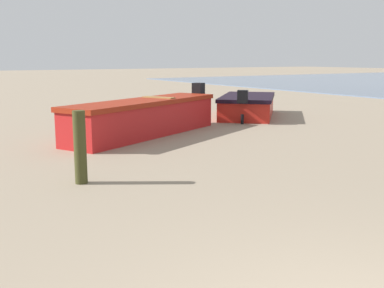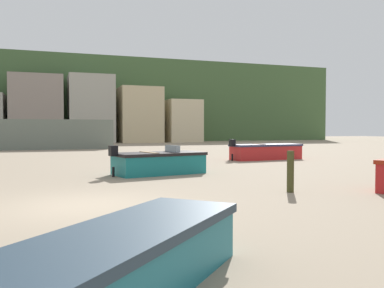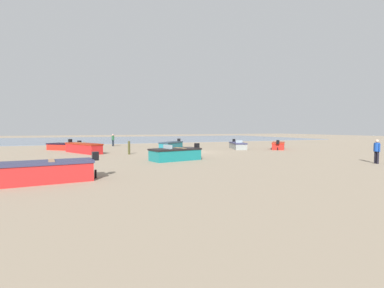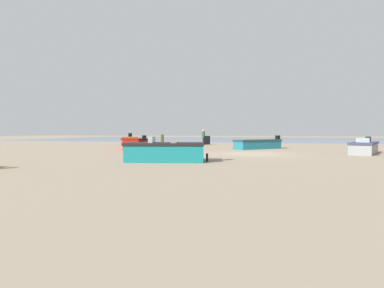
% 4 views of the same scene
% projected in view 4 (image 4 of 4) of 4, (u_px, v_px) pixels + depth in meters
% --- Properties ---
extents(ground_plane, '(160.00, 160.00, 0.00)m').
position_uv_depth(ground_plane, '(251.00, 154.00, 19.99)').
color(ground_plane, gray).
extents(tidal_water, '(80.00, 36.00, 0.06)m').
position_uv_depth(tidal_water, '(266.00, 139.00, 54.77)').
color(tidal_water, slate).
rests_on(tidal_water, ground).
extents(boat_red_0, '(3.39, 5.29, 1.27)m').
position_uv_depth(boat_red_0, '(130.00, 143.00, 25.20)').
color(boat_red_0, red).
rests_on(boat_red_0, ground).
extents(boat_teal_1, '(4.07, 2.42, 1.21)m').
position_uv_depth(boat_teal_1, '(165.00, 152.00, 14.86)').
color(boat_teal_1, '#167173').
rests_on(boat_teal_1, ground).
extents(boat_teal_3, '(3.83, 3.92, 1.08)m').
position_uv_depth(boat_teal_3, '(258.00, 144.00, 25.57)').
color(boat_teal_3, '#1C6B7A').
rests_on(boat_teal_3, ground).
extents(boat_red_4, '(3.91, 3.83, 1.06)m').
position_uv_depth(boat_red_4, '(136.00, 142.00, 30.37)').
color(boat_red_4, red).
rests_on(boat_red_4, ground).
extents(boat_grey_5, '(2.70, 4.54, 1.06)m').
position_uv_depth(boat_grey_5, '(364.00, 148.00, 20.11)').
color(boat_grey_5, gray).
rests_on(boat_grey_5, ground).
extents(mooring_post_near_water, '(0.20, 0.20, 1.21)m').
position_uv_depth(mooring_post_near_water, '(162.00, 143.00, 21.26)').
color(mooring_post_near_water, '#3D3D1E').
rests_on(mooring_post_near_water, ground).
extents(beach_walker_distant, '(0.45, 0.52, 1.62)m').
position_uv_depth(beach_walker_distant, '(203.00, 136.00, 33.42)').
color(beach_walker_distant, black).
rests_on(beach_walker_distant, ground).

